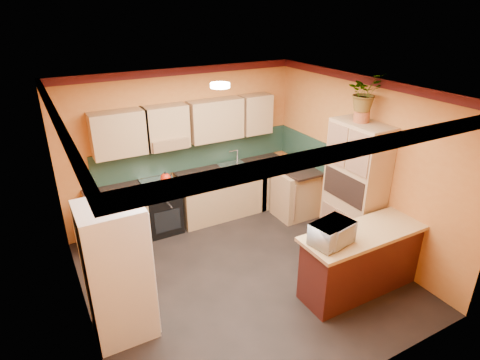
{
  "coord_description": "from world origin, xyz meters",
  "views": [
    {
      "loc": [
        -2.33,
        -4.17,
        3.67
      ],
      "look_at": [
        0.22,
        0.45,
        1.31
      ],
      "focal_mm": 30.0,
      "sensor_mm": 36.0,
      "label": 1
    }
  ],
  "objects_px": {
    "stove": "(161,207)",
    "fridge": "(117,272)",
    "base_cabinets_back": "(195,199)",
    "breakfast_bar": "(364,261)",
    "pantry": "(355,190)",
    "microwave": "(332,233)"
  },
  "relations": [
    {
      "from": "stove",
      "to": "fridge",
      "type": "relative_size",
      "value": 0.54
    },
    {
      "from": "base_cabinets_back",
      "to": "breakfast_bar",
      "type": "distance_m",
      "value": 3.1
    },
    {
      "from": "base_cabinets_back",
      "to": "breakfast_bar",
      "type": "relative_size",
      "value": 2.03
    },
    {
      "from": "base_cabinets_back",
      "to": "pantry",
      "type": "bearing_deg",
      "value": -47.96
    },
    {
      "from": "fridge",
      "to": "pantry",
      "type": "relative_size",
      "value": 0.81
    },
    {
      "from": "pantry",
      "to": "microwave",
      "type": "bearing_deg",
      "value": -144.59
    },
    {
      "from": "pantry",
      "to": "microwave",
      "type": "xyz_separation_m",
      "value": [
        -1.16,
        -0.83,
        0.02
      ]
    },
    {
      "from": "fridge",
      "to": "base_cabinets_back",
      "type": "bearing_deg",
      "value": 48.26
    },
    {
      "from": "pantry",
      "to": "microwave",
      "type": "height_order",
      "value": "pantry"
    },
    {
      "from": "fridge",
      "to": "breakfast_bar",
      "type": "height_order",
      "value": "fridge"
    },
    {
      "from": "breakfast_bar",
      "to": "microwave",
      "type": "distance_m",
      "value": 0.9
    },
    {
      "from": "pantry",
      "to": "stove",
      "type": "bearing_deg",
      "value": 140.53
    },
    {
      "from": "stove",
      "to": "fridge",
      "type": "height_order",
      "value": "fridge"
    },
    {
      "from": "stove",
      "to": "pantry",
      "type": "distance_m",
      "value": 3.2
    },
    {
      "from": "base_cabinets_back",
      "to": "fridge",
      "type": "relative_size",
      "value": 2.15
    },
    {
      "from": "pantry",
      "to": "fridge",
      "type": "bearing_deg",
      "value": -179.75
    },
    {
      "from": "breakfast_bar",
      "to": "stove",
      "type": "bearing_deg",
      "value": 123.98
    },
    {
      "from": "fridge",
      "to": "stove",
      "type": "bearing_deg",
      "value": 59.8
    },
    {
      "from": "fridge",
      "to": "pantry",
      "type": "xyz_separation_m",
      "value": [
        3.6,
        0.02,
        0.2
      ]
    },
    {
      "from": "pantry",
      "to": "microwave",
      "type": "distance_m",
      "value": 1.43
    },
    {
      "from": "stove",
      "to": "breakfast_bar",
      "type": "relative_size",
      "value": 0.51
    },
    {
      "from": "microwave",
      "to": "stove",
      "type": "bearing_deg",
      "value": 103.32
    }
  ]
}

